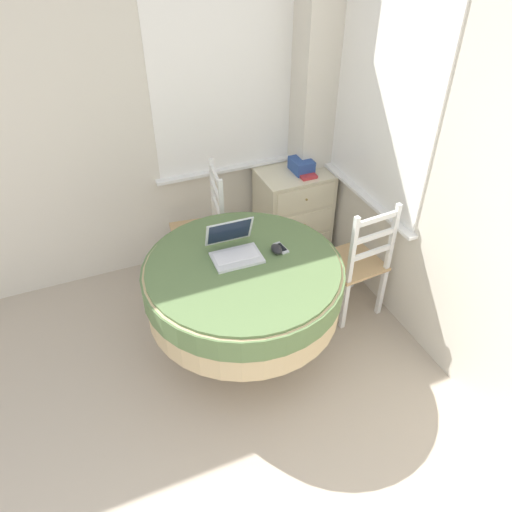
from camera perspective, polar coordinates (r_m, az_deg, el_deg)
name	(u,v)px	position (r m, az deg, el deg)	size (l,w,h in m)	color
corner_room_shell	(281,174)	(2.97, 2.82, 9.33)	(4.41, 4.98, 2.55)	beige
round_dining_table	(243,284)	(3.15, -1.46, -3.20)	(1.25, 1.25, 0.78)	#4C3D2D
laptop	(234,248)	(3.11, -2.51, 0.88)	(0.31, 0.30, 0.21)	silver
computer_mouse	(276,249)	(3.14, 2.36, 0.79)	(0.06, 0.10, 0.05)	black
cell_phone	(281,248)	(3.18, 2.88, 0.94)	(0.06, 0.13, 0.01)	#B2B7BC
dining_chair_near_back_window	(203,230)	(3.95, -6.06, 2.95)	(0.44, 0.43, 0.97)	tan
dining_chair_near_right_window	(357,263)	(3.66, 11.47, -0.82)	(0.42, 0.42, 0.97)	tan
corner_cabinet	(293,211)	(4.32, 4.25, 5.20)	(0.60, 0.46, 0.75)	beige
storage_box	(301,165)	(4.12, 5.22, 10.29)	(0.16, 0.20, 0.11)	#2D4C93
book_on_cabinet	(303,172)	(4.11, 5.44, 9.57)	(0.13, 0.26, 0.02)	#BC3338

